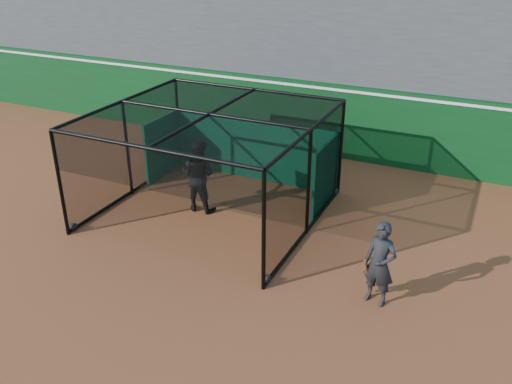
% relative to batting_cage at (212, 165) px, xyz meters
% --- Properties ---
extents(ground, '(120.00, 120.00, 0.00)m').
position_rel_batting_cage_xyz_m(ground, '(0.89, -3.00, -1.40)').
color(ground, brown).
rests_on(ground, ground).
extents(outfield_wall, '(50.00, 0.50, 2.50)m').
position_rel_batting_cage_xyz_m(outfield_wall, '(0.89, 5.50, -0.11)').
color(outfield_wall, '#0B3D17').
rests_on(outfield_wall, ground).
extents(grandstand, '(50.00, 7.85, 8.95)m').
position_rel_batting_cage_xyz_m(grandstand, '(0.89, 9.27, 3.08)').
color(grandstand, '#4C4C4F').
rests_on(grandstand, ground).
extents(batting_cage, '(5.57, 5.41, 2.80)m').
position_rel_batting_cage_xyz_m(batting_cage, '(0.00, 0.00, 0.00)').
color(batting_cage, black).
rests_on(batting_cage, ground).
extents(batter, '(1.01, 0.80, 2.03)m').
position_rel_batting_cage_xyz_m(batter, '(-0.43, -0.01, -0.38)').
color(batter, black).
rests_on(batter, ground).
extents(on_deck_player, '(0.76, 0.58, 1.85)m').
position_rel_batting_cage_xyz_m(on_deck_player, '(5.05, -2.08, -0.48)').
color(on_deck_player, black).
rests_on(on_deck_player, ground).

